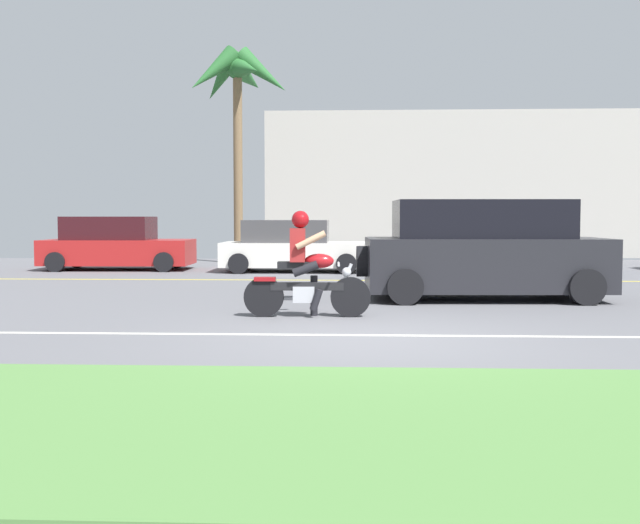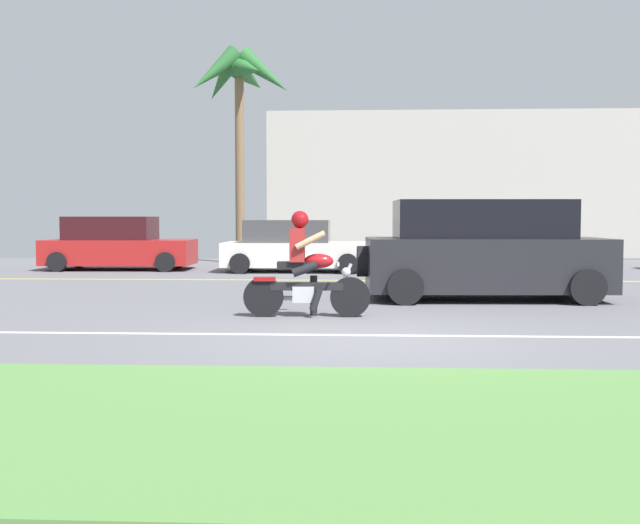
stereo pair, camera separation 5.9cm
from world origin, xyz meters
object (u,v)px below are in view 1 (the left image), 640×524
(suv_nearby, at_px, (483,251))
(palm_tree_0, at_px, (238,83))
(parked_car_2, at_px, (506,246))
(parked_car_1, at_px, (292,247))
(motorcyclist, at_px, (306,272))
(parked_car_0, at_px, (116,245))

(suv_nearby, xyz_separation_m, palm_tree_0, (-6.24, 10.74, 5.06))
(parked_car_2, bearing_deg, parked_car_1, -174.13)
(motorcyclist, distance_m, suv_nearby, 4.10)
(parked_car_0, relative_size, palm_tree_0, 0.60)
(parked_car_2, bearing_deg, suv_nearby, -104.50)
(suv_nearby, xyz_separation_m, parked_car_2, (1.96, 7.59, -0.20))
(motorcyclist, xyz_separation_m, parked_car_1, (-1.01, 9.59, -0.01))
(motorcyclist, bearing_deg, parked_car_2, 63.45)
(parked_car_0, xyz_separation_m, parked_car_2, (11.35, 0.10, -0.03))
(parked_car_1, distance_m, parked_car_2, 6.15)
(parked_car_2, relative_size, palm_tree_0, 0.60)
(motorcyclist, height_order, palm_tree_0, palm_tree_0)
(parked_car_0, height_order, parked_car_2, parked_car_0)
(motorcyclist, distance_m, parked_car_2, 11.43)
(parked_car_1, bearing_deg, suv_nearby, -59.18)
(suv_nearby, distance_m, palm_tree_0, 13.41)
(parked_car_0, bearing_deg, suv_nearby, -38.60)
(parked_car_0, distance_m, parked_car_1, 5.26)
(suv_nearby, distance_m, parked_car_0, 12.01)
(motorcyclist, xyz_separation_m, parked_car_2, (5.11, 10.22, 0.01))
(parked_car_1, bearing_deg, parked_car_2, 5.87)
(motorcyclist, height_order, suv_nearby, suv_nearby)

